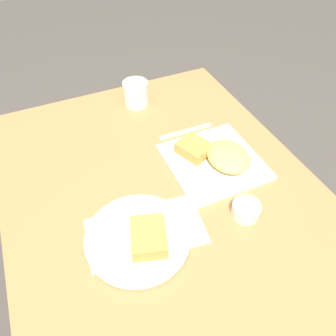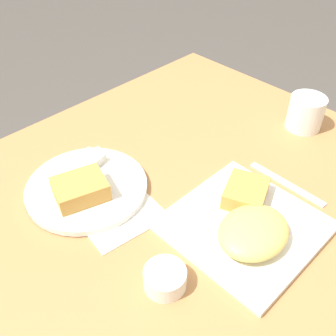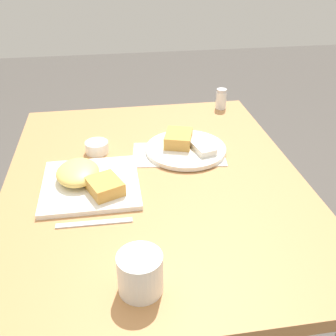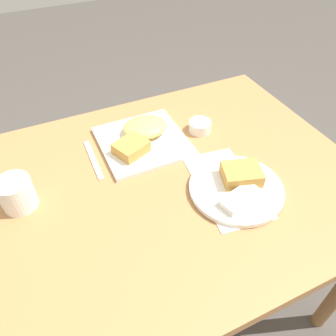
# 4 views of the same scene
# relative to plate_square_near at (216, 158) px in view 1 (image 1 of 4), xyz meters

# --- Properties ---
(ground_plane) EXTENTS (8.00, 8.00, 0.00)m
(ground_plane) POSITION_rel_plate_square_near_xyz_m (-0.02, 0.19, -0.72)
(ground_plane) COLOR #4C4742
(dining_table) EXTENTS (1.09, 0.86, 0.70)m
(dining_table) POSITION_rel_plate_square_near_xyz_m (-0.02, 0.19, -0.10)
(dining_table) COLOR #B27A47
(dining_table) RESTS_ON ground_plane
(menu_card) EXTENTS (0.19, 0.31, 0.00)m
(menu_card) POSITION_rel_plate_square_near_xyz_m (-0.14, 0.28, -0.02)
(menu_card) COLOR silver
(menu_card) RESTS_ON dining_table
(plate_square_near) EXTENTS (0.27, 0.27, 0.06)m
(plate_square_near) POSITION_rel_plate_square_near_xyz_m (0.00, 0.00, 0.00)
(plate_square_near) COLOR white
(plate_square_near) RESTS_ON dining_table
(plate_oval_far) EXTENTS (0.26, 0.26, 0.05)m
(plate_oval_far) POSITION_rel_plate_square_near_xyz_m (-0.16, 0.31, -0.00)
(plate_oval_far) COLOR white
(plate_oval_far) RESTS_ON menu_card
(sauce_ramekin) EXTENTS (0.07, 0.07, 0.04)m
(sauce_ramekin) POSITION_rel_plate_square_near_xyz_m (-0.20, 0.03, -0.00)
(sauce_ramekin) COLOR white
(sauce_ramekin) RESTS_ON dining_table
(butter_knife) EXTENTS (0.02, 0.19, 0.00)m
(butter_knife) POSITION_rel_plate_square_near_xyz_m (0.17, 0.02, -0.02)
(butter_knife) COLOR silver
(butter_knife) RESTS_ON dining_table
(coffee_mug) EXTENTS (0.09, 0.09, 0.09)m
(coffee_mug) POSITION_rel_plate_square_near_xyz_m (0.39, 0.11, 0.02)
(coffee_mug) COLOR white
(coffee_mug) RESTS_ON dining_table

